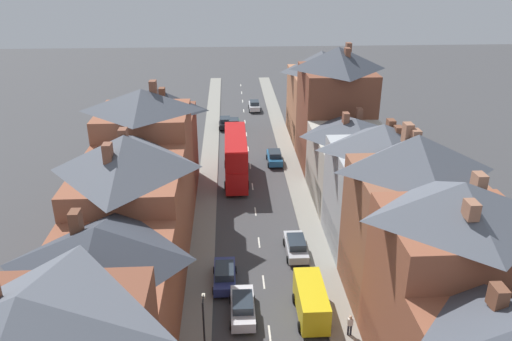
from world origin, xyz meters
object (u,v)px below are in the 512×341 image
object	(u,v)px
car_far_grey	(296,246)
street_lamp	(204,332)
car_parked_left_b	(243,307)
car_near_silver	(254,105)
car_parked_right_a	(225,122)
car_parked_left_a	(275,157)
car_mid_white	(225,275)
pedestrian_near_right	(350,324)
car_mid_black	(234,124)
delivery_van	(311,300)
double_decker_bus_lead	(236,156)

from	to	relation	value
car_far_grey	street_lamp	size ratio (longest dim) A/B	0.83
car_parked_left_b	car_far_grey	xyz separation A→B (m)	(4.90, 7.99, -0.04)
car_near_silver	car_parked_right_a	bearing A→B (deg)	-118.59
car_parked_left_a	car_mid_white	size ratio (longest dim) A/B	0.98
street_lamp	pedestrian_near_right	bearing A→B (deg)	15.78
car_parked_left_b	car_mid_white	bearing A→B (deg)	108.14
car_mid_black	car_mid_white	distance (m)	38.55
car_near_silver	pedestrian_near_right	xyz separation A→B (m)	(3.63, -54.68, 0.19)
car_near_silver	car_parked_left_a	world-z (taller)	car_near_silver
car_near_silver	car_parked_left_b	distance (m)	52.30
car_parked_right_a	car_mid_white	world-z (taller)	car_parked_right_a
pedestrian_near_right	car_parked_right_a	bearing A→B (deg)	100.57
delivery_van	car_mid_white	bearing A→B (deg)	146.13
delivery_van	pedestrian_near_right	world-z (taller)	delivery_van
car_near_silver	street_lamp	world-z (taller)	street_lamp
car_parked_right_a	street_lamp	xyz separation A→B (m)	(-1.15, -48.42, 2.41)
street_lamp	car_parked_left_b	bearing A→B (deg)	64.93
pedestrian_near_right	car_mid_black	bearing A→B (deg)	99.12
car_mid_white	car_parked_right_a	bearing A→B (deg)	90.00
car_mid_black	pedestrian_near_right	bearing A→B (deg)	-80.88
car_mid_black	car_far_grey	xyz separation A→B (m)	(4.90, -34.50, -0.02)
car_near_silver	street_lamp	distance (m)	57.78
car_parked_left_a	car_near_silver	bearing A→B (deg)	93.18
car_parked_right_a	pedestrian_near_right	bearing A→B (deg)	-79.43
car_parked_left_a	car_mid_white	distance (m)	25.54
car_parked_right_a	car_far_grey	xyz separation A→B (m)	(6.20, -35.19, -0.03)
pedestrian_near_right	car_mid_white	bearing A→B (deg)	142.81
car_mid_black	car_parked_right_a	bearing A→B (deg)	151.92
street_lamp	car_mid_black	bearing A→B (deg)	87.06
car_parked_left_a	car_parked_left_b	size ratio (longest dim) A/B	0.97
delivery_van	street_lamp	bearing A→B (deg)	-145.54
car_near_silver	delivery_van	size ratio (longest dim) A/B	0.80
car_parked_left_b	street_lamp	xyz separation A→B (m)	(-2.45, -5.24, 2.40)
car_parked_left_a	pedestrian_near_right	size ratio (longest dim) A/B	2.69
pedestrian_near_right	street_lamp	xyz separation A→B (m)	(-9.68, -2.74, 2.21)
delivery_van	car_near_silver	bearing A→B (deg)	91.42
car_far_grey	car_parked_right_a	bearing A→B (deg)	99.99
car_parked_right_a	car_mid_black	size ratio (longest dim) A/B	1.00
double_decker_bus_lead	street_lamp	world-z (taller)	street_lamp
car_mid_black	double_decker_bus_lead	bearing A→B (deg)	-90.03
car_mid_black	pedestrian_near_right	world-z (taller)	pedestrian_near_right
car_mid_white	car_far_grey	xyz separation A→B (m)	(6.20, 4.02, -0.03)
car_far_grey	pedestrian_near_right	size ratio (longest dim) A/B	2.83
car_parked_right_a	car_far_grey	world-z (taller)	car_parked_right_a
car_parked_left_a	car_mid_white	xyz separation A→B (m)	(-6.20, -24.77, -0.01)
car_mid_black	car_far_grey	world-z (taller)	car_mid_black
car_parked_left_b	delivery_van	bearing A→B (deg)	-2.27
car_parked_right_a	pedestrian_near_right	size ratio (longest dim) A/B	2.59
car_parked_right_a	street_lamp	size ratio (longest dim) A/B	0.76
car_parked_left_b	car_mid_white	xyz separation A→B (m)	(-1.30, 3.97, -0.01)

